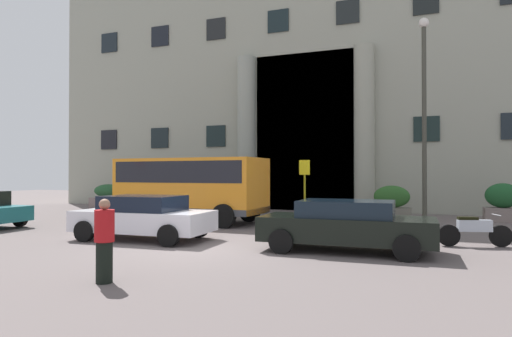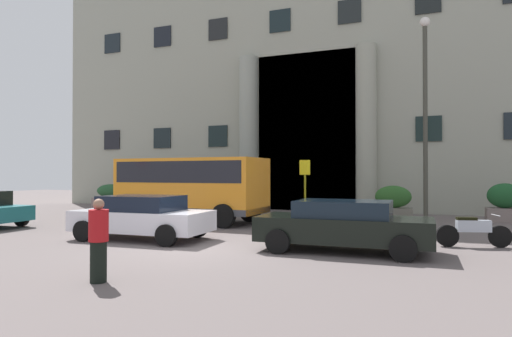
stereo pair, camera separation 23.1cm
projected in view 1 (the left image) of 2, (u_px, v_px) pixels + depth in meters
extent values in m
cube|color=#645958|center=(199.00, 251.00, 11.81)|extent=(80.00, 64.00, 0.12)
cube|color=#9B9C8B|center=(329.00, 55.00, 28.30)|extent=(33.97, 9.00, 19.33)
cube|color=black|center=(304.00, 131.00, 24.25)|extent=(5.53, 0.12, 8.71)
cylinder|color=#989C90|center=(247.00, 133.00, 25.12)|extent=(1.06, 1.06, 8.71)
cylinder|color=#9E9F8D|center=(364.00, 129.00, 22.79)|extent=(1.06, 1.06, 8.71)
cube|color=black|center=(109.00, 140.00, 28.80)|extent=(1.23, 0.08, 1.26)
cube|color=black|center=(160.00, 138.00, 27.42)|extent=(1.23, 0.08, 1.26)
cube|color=black|center=(216.00, 136.00, 26.05)|extent=(1.23, 0.08, 1.26)
cube|color=black|center=(427.00, 129.00, 21.92)|extent=(1.23, 0.08, 1.26)
cube|color=black|center=(109.00, 43.00, 28.88)|extent=(1.23, 0.08, 1.26)
cube|color=black|center=(160.00, 36.00, 27.50)|extent=(1.23, 0.08, 1.26)
cube|color=black|center=(216.00, 29.00, 26.13)|extent=(1.23, 0.08, 1.26)
cube|color=black|center=(278.00, 21.00, 24.75)|extent=(1.23, 0.08, 1.26)
cube|color=black|center=(348.00, 12.00, 23.37)|extent=(1.23, 0.08, 1.26)
cube|color=black|center=(426.00, 2.00, 22.00)|extent=(1.23, 0.08, 1.26)
cube|color=orange|center=(191.00, 185.00, 18.15)|extent=(6.15, 2.59, 2.19)
cube|color=black|center=(191.00, 172.00, 18.16)|extent=(5.78, 2.61, 0.84)
cube|color=black|center=(258.00, 177.00, 17.02)|extent=(0.12, 2.02, 1.06)
cube|color=#44454B|center=(191.00, 209.00, 18.14)|extent=(6.15, 2.63, 0.24)
cylinder|color=black|center=(250.00, 211.00, 18.43)|extent=(0.91, 0.31, 0.90)
cylinder|color=black|center=(224.00, 216.00, 16.21)|extent=(0.91, 0.31, 0.90)
cylinder|color=black|center=(164.00, 208.00, 20.06)|extent=(0.91, 0.31, 0.90)
cylinder|color=black|center=(130.00, 212.00, 17.84)|extent=(0.91, 0.31, 0.90)
cylinder|color=#999414|center=(305.00, 192.00, 18.03)|extent=(0.08, 0.08, 2.52)
cube|color=yellow|center=(304.00, 167.00, 18.01)|extent=(0.44, 0.03, 0.60)
cube|color=gray|center=(109.00, 203.00, 25.52)|extent=(2.09, 0.97, 0.63)
ellipsoid|color=#224E2A|center=(109.00, 191.00, 25.53)|extent=(2.00, 0.87, 0.78)
cube|color=gray|center=(503.00, 215.00, 18.43)|extent=(1.43, 0.91, 0.58)
ellipsoid|color=#1C4E26|center=(503.00, 196.00, 18.44)|extent=(1.37, 0.82, 1.04)
cube|color=slate|center=(392.00, 213.00, 20.22)|extent=(1.68, 0.80, 0.45)
ellipsoid|color=#2B5A24|center=(392.00, 197.00, 20.23)|extent=(1.61, 0.72, 1.02)
cube|color=gray|center=(243.00, 207.00, 22.65)|extent=(2.11, 0.91, 0.59)
ellipsoid|color=#336037|center=(243.00, 194.00, 22.66)|extent=(2.03, 0.82, 0.73)
cube|color=slate|center=(192.00, 206.00, 23.86)|extent=(1.71, 0.70, 0.58)
ellipsoid|color=#246D34|center=(192.00, 191.00, 23.87)|extent=(1.64, 0.63, 0.95)
cylinder|color=black|center=(20.00, 218.00, 16.77)|extent=(0.63, 0.23, 0.62)
cube|color=black|center=(346.00, 229.00, 11.38)|extent=(4.41, 1.85, 0.63)
cube|color=black|center=(346.00, 209.00, 11.38)|extent=(2.39, 1.61, 0.42)
cylinder|color=black|center=(408.00, 238.00, 11.71)|extent=(0.62, 0.21, 0.62)
cylinder|color=black|center=(407.00, 248.00, 10.03)|extent=(0.62, 0.21, 0.62)
cylinder|color=black|center=(299.00, 233.00, 12.72)|extent=(0.62, 0.21, 0.62)
cylinder|color=black|center=(281.00, 241.00, 11.04)|extent=(0.62, 0.21, 0.62)
cube|color=silver|center=(143.00, 221.00, 13.42)|extent=(4.21, 2.00, 0.62)
cube|color=black|center=(144.00, 203.00, 13.43)|extent=(2.30, 1.72, 0.46)
cylinder|color=black|center=(199.00, 228.00, 13.84)|extent=(0.63, 0.22, 0.62)
cylinder|color=black|center=(169.00, 236.00, 12.08)|extent=(0.63, 0.22, 0.62)
cylinder|color=black|center=(123.00, 224.00, 14.76)|extent=(0.63, 0.22, 0.62)
cylinder|color=black|center=(84.00, 231.00, 12.99)|extent=(0.63, 0.22, 0.62)
cylinder|color=black|center=(501.00, 236.00, 12.05)|extent=(0.61, 0.25, 0.60)
cylinder|color=black|center=(449.00, 235.00, 12.19)|extent=(0.61, 0.27, 0.60)
cube|color=#AAB4C3|center=(474.00, 226.00, 12.12)|extent=(0.91, 0.46, 0.32)
cube|color=black|center=(468.00, 219.00, 12.14)|extent=(0.55, 0.33, 0.12)
cylinder|color=#A5A5A8|center=(496.00, 215.00, 12.07)|extent=(0.17, 0.54, 0.03)
cylinder|color=black|center=(104.00, 262.00, 8.09)|extent=(0.30, 0.30, 0.76)
cylinder|color=#B0151A|center=(104.00, 226.00, 8.10)|extent=(0.36, 0.36, 0.58)
sphere|color=#9C6F56|center=(105.00, 204.00, 8.10)|extent=(0.20, 0.20, 0.20)
cylinder|color=#3D3C33|center=(424.00, 125.00, 17.80)|extent=(0.18, 0.18, 7.97)
sphere|color=white|center=(424.00, 23.00, 17.85)|extent=(0.40, 0.40, 0.40)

